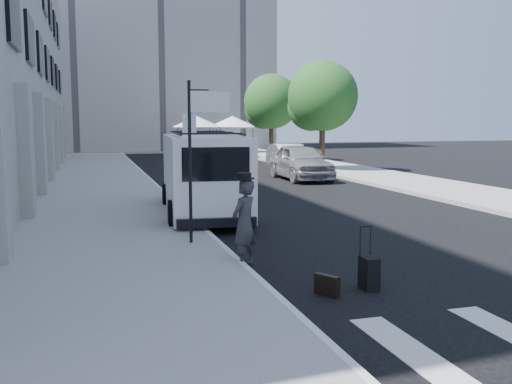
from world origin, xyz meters
TOP-DOWN VIEW (x-y plane):
  - ground at (0.00, 0.00)m, footprint 120.00×120.00m
  - sidewalk_left at (-4.25, 16.00)m, footprint 4.50×48.00m
  - sidewalk_right at (9.00, 20.00)m, footprint 4.00×56.00m
  - building_far at (2.00, 50.00)m, footprint 22.00×12.00m
  - sign_pole at (-2.36, 3.20)m, footprint 1.03×0.07m
  - tree_near at (7.50, 20.15)m, footprint 3.80×3.83m
  - tree_far at (7.50, 29.15)m, footprint 3.80×3.83m
  - tent_left at (4.00, 38.00)m, footprint 4.00×4.00m
  - tent_right at (7.20, 38.50)m, footprint 4.00×4.00m
  - businessman at (-1.90, 1.35)m, footprint 0.74×0.72m
  - briefcase at (-1.09, -0.73)m, footprint 0.32×0.44m
  - suitcase at (-0.27, -0.61)m, footprint 0.25×0.39m
  - cargo_van at (-1.48, 7.50)m, footprint 2.64×6.44m
  - parked_car_a at (5.00, 16.48)m, footprint 2.10×5.05m
  - parked_car_b at (6.15, 21.25)m, footprint 1.82×4.63m
  - parked_car_c at (5.84, 32.95)m, footprint 2.65×5.76m

SIDE VIEW (x-z plane):
  - ground at x=0.00m, z-range 0.00..0.00m
  - sidewalk_left at x=-4.25m, z-range 0.00..0.15m
  - sidewalk_right at x=9.00m, z-range 0.00..0.15m
  - briefcase at x=-1.09m, z-range 0.00..0.34m
  - suitcase at x=-0.27m, z-range -0.25..0.81m
  - parked_car_b at x=6.15m, z-range 0.00..1.50m
  - parked_car_c at x=5.84m, z-range 0.00..1.63m
  - parked_car_a at x=5.00m, z-range 0.00..1.71m
  - businessman at x=-1.90m, z-range 0.00..1.71m
  - cargo_van at x=-1.48m, z-range 0.04..2.41m
  - sign_pole at x=-2.36m, z-range 0.90..4.40m
  - tent_left at x=4.00m, z-range 1.11..4.31m
  - tent_right at x=7.20m, z-range 1.11..4.31m
  - tree_near at x=7.50m, z-range 0.96..6.99m
  - tree_far at x=7.50m, z-range 0.96..6.99m
  - building_far at x=2.00m, z-range 0.00..25.00m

